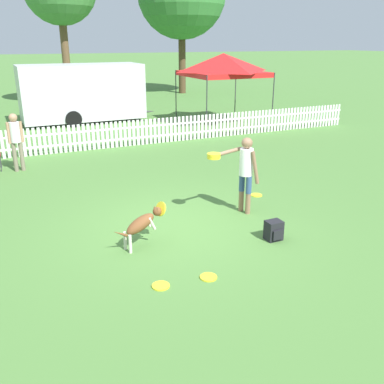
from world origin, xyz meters
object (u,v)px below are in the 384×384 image
(frisbee_near_dog, at_px, (256,195))
(frisbee_midfield, at_px, (161,286))
(spectator_standing, at_px, (16,137))
(leaping_dog, at_px, (143,223))
(backpack_on_grass, at_px, (274,231))
(frisbee_near_handler, at_px, (208,277))
(handler_person, at_px, (243,166))
(equipment_trailer, at_px, (82,92))
(canopy_tent_main, at_px, (223,65))

(frisbee_near_dog, height_order, frisbee_midfield, same)
(frisbee_near_dog, bearing_deg, spectator_standing, 137.42)
(leaping_dog, bearing_deg, frisbee_near_dog, 98.82)
(frisbee_midfield, xyz_separation_m, backpack_on_grass, (2.46, 0.62, 0.17))
(backpack_on_grass, relative_size, spectator_standing, 0.23)
(frisbee_near_handler, distance_m, frisbee_near_dog, 3.95)
(frisbee_midfield, relative_size, spectator_standing, 0.17)
(frisbee_near_handler, bearing_deg, leaping_dog, 110.93)
(handler_person, height_order, equipment_trailer, equipment_trailer)
(leaping_dog, height_order, frisbee_near_handler, leaping_dog)
(frisbee_near_dog, height_order, canopy_tent_main, canopy_tent_main)
(backpack_on_grass, bearing_deg, frisbee_midfield, -165.80)
(frisbee_midfield, bearing_deg, canopy_tent_main, 57.45)
(leaping_dog, bearing_deg, canopy_tent_main, 130.72)
(backpack_on_grass, xyz_separation_m, spectator_standing, (-3.92, 6.69, 0.79))
(spectator_standing, bearing_deg, canopy_tent_main, -158.53)
(frisbee_midfield, distance_m, backpack_on_grass, 2.55)
(frisbee_midfield, bearing_deg, handler_person, 37.56)
(frisbee_midfield, distance_m, equipment_trailer, 14.49)
(handler_person, height_order, frisbee_midfield, handler_person)
(leaping_dog, bearing_deg, equipment_trailer, 159.11)
(handler_person, bearing_deg, canopy_tent_main, -40.33)
(handler_person, xyz_separation_m, equipment_trailer, (-0.85, 12.31, 0.29))
(handler_person, relative_size, canopy_tent_main, 0.52)
(frisbee_near_handler, distance_m, spectator_standing, 7.78)
(handler_person, relative_size, frisbee_near_handler, 6.04)
(frisbee_midfield, bearing_deg, leaping_dog, 81.80)
(frisbee_near_handler, distance_m, canopy_tent_main, 13.31)
(spectator_standing, bearing_deg, leaping_dog, 102.36)
(frisbee_near_handler, height_order, backpack_on_grass, backpack_on_grass)
(frisbee_near_handler, distance_m, backpack_on_grass, 1.85)
(backpack_on_grass, bearing_deg, frisbee_near_dog, 64.52)
(frisbee_midfield, xyz_separation_m, canopy_tent_main, (7.21, 11.29, 2.49))
(equipment_trailer, bearing_deg, canopy_tent_main, -29.64)
(handler_person, bearing_deg, backpack_on_grass, 159.86)
(backpack_on_grass, xyz_separation_m, equipment_trailer, (-0.70, 13.70, 1.14))
(frisbee_near_handler, relative_size, canopy_tent_main, 0.09)
(leaping_dog, height_order, backpack_on_grass, leaping_dog)
(frisbee_near_dog, height_order, equipment_trailer, equipment_trailer)
(canopy_tent_main, relative_size, equipment_trailer, 0.52)
(frisbee_near_dog, distance_m, spectator_standing, 6.78)
(spectator_standing, bearing_deg, frisbee_midfield, 98.01)
(canopy_tent_main, bearing_deg, leaping_dog, -125.28)
(handler_person, relative_size, backpack_on_grass, 4.41)
(frisbee_near_handler, distance_m, equipment_trailer, 14.49)
(leaping_dog, xyz_separation_m, frisbee_near_dog, (3.29, 1.38, -0.44))
(frisbee_near_handler, relative_size, backpack_on_grass, 0.73)
(handler_person, height_order, leaping_dog, handler_person)
(leaping_dog, distance_m, frisbee_near_dog, 3.59)
(handler_person, height_order, backpack_on_grass, handler_person)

